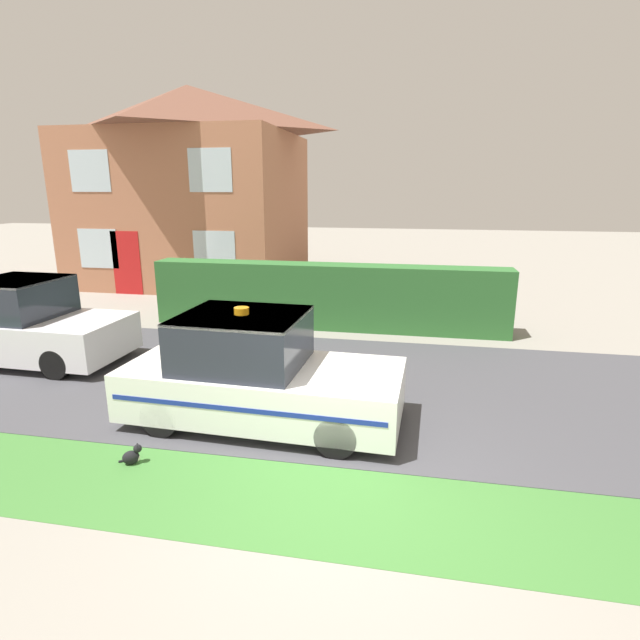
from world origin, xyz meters
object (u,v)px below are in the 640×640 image
(police_car, at_px, (258,374))
(neighbour_car_near, at_px, (28,325))
(cat, at_px, (132,456))
(house_left, at_px, (193,185))
(wheelie_bin, at_px, (465,303))

(police_car, distance_m, neighbour_car_near, 5.74)
(neighbour_car_near, bearing_deg, cat, -36.60)
(police_car, height_order, cat, police_car)
(cat, bearing_deg, police_car, 22.69)
(police_car, relative_size, cat, 13.00)
(police_car, xyz_separation_m, neighbour_car_near, (-5.46, 1.77, 0.00))
(cat, bearing_deg, house_left, 82.29)
(wheelie_bin, bearing_deg, cat, -120.12)
(cat, height_order, neighbour_car_near, neighbour_car_near)
(house_left, xyz_separation_m, wheelie_bin, (9.67, -5.05, -2.99))
(police_car, distance_m, house_left, 13.23)
(cat, xyz_separation_m, neighbour_car_near, (-4.24, 3.29, 0.65))
(neighbour_car_near, relative_size, wheelie_bin, 3.30)
(police_car, bearing_deg, house_left, 120.45)
(police_car, relative_size, neighbour_car_near, 1.08)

